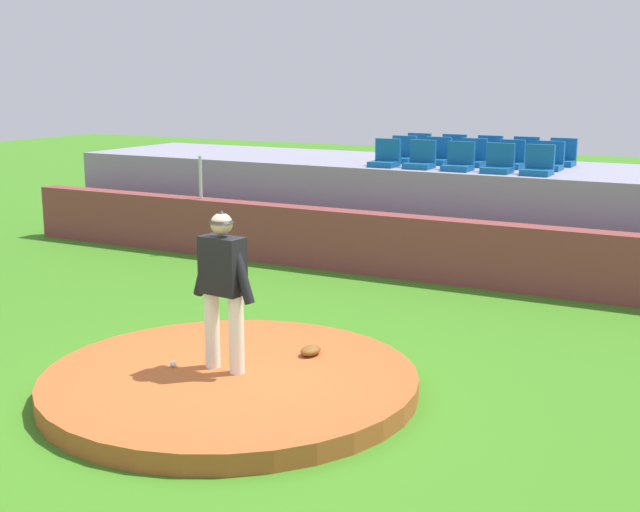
# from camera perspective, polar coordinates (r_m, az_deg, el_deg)

# --- Properties ---
(ground_plane) EXTENTS (60.00, 60.00, 0.00)m
(ground_plane) POSITION_cam_1_polar(r_m,az_deg,el_deg) (9.36, -6.00, -8.98)
(ground_plane) COLOR #3A7A1C
(pitchers_mound) EXTENTS (4.04, 4.04, 0.21)m
(pitchers_mound) POSITION_cam_1_polar(r_m,az_deg,el_deg) (9.32, -6.01, -8.37)
(pitchers_mound) COLOR #AE5527
(pitchers_mound) RESTS_ON ground_plane
(pitcher) EXTENTS (0.84, 0.30, 1.75)m
(pitcher) POSITION_cam_1_polar(r_m,az_deg,el_deg) (9.10, -6.50, -1.51)
(pitcher) COLOR white
(pitcher) RESTS_ON pitchers_mound
(baseball) EXTENTS (0.07, 0.07, 0.07)m
(baseball) POSITION_cam_1_polar(r_m,az_deg,el_deg) (9.53, -9.77, -7.09)
(baseball) COLOR white
(baseball) RESTS_ON pitchers_mound
(fielding_glove) EXTENTS (0.21, 0.31, 0.11)m
(fielding_glove) POSITION_cam_1_polar(r_m,az_deg,el_deg) (9.77, -0.63, -6.32)
(fielding_glove) COLOR brown
(fielding_glove) RESTS_ON pitchers_mound
(brick_barrier) EXTENTS (17.08, 0.40, 1.05)m
(brick_barrier) POSITION_cam_1_polar(r_m,az_deg,el_deg) (14.18, 7.27, 0.46)
(brick_barrier) COLOR brown
(brick_barrier) RESTS_ON ground_plane
(fence_post_left) EXTENTS (0.06, 0.06, 0.81)m
(fence_post_left) POSITION_cam_1_polar(r_m,az_deg,el_deg) (16.24, -7.98, 5.22)
(fence_post_left) COLOR silver
(fence_post_left) RESTS_ON brick_barrier
(bleacher_platform) EXTENTS (16.50, 3.12, 1.70)m
(bleacher_platform) POSITION_cam_1_polar(r_m,az_deg,el_deg) (16.30, 10.29, 3.03)
(bleacher_platform) COLOR gray
(bleacher_platform) RESTS_ON ground_plane
(stadium_chair_0) EXTENTS (0.48, 0.44, 0.50)m
(stadium_chair_0) POSITION_cam_1_polar(r_m,az_deg,el_deg) (15.69, 4.40, 6.54)
(stadium_chair_0) COLOR #105793
(stadium_chair_0) RESTS_ON bleacher_platform
(stadium_chair_1) EXTENTS (0.48, 0.44, 0.50)m
(stadium_chair_1) POSITION_cam_1_polar(r_m,az_deg,el_deg) (15.45, 6.73, 6.41)
(stadium_chair_1) COLOR #105793
(stadium_chair_1) RESTS_ON bleacher_platform
(stadium_chair_2) EXTENTS (0.48, 0.44, 0.50)m
(stadium_chair_2) POSITION_cam_1_polar(r_m,az_deg,el_deg) (15.18, 9.26, 6.24)
(stadium_chair_2) COLOR #105793
(stadium_chair_2) RESTS_ON bleacher_platform
(stadium_chair_3) EXTENTS (0.48, 0.44, 0.50)m
(stadium_chair_3) POSITION_cam_1_polar(r_m,az_deg,el_deg) (14.97, 11.83, 6.05)
(stadium_chair_3) COLOR #105793
(stadium_chair_3) RESTS_ON bleacher_platform
(stadium_chair_4) EXTENTS (0.48, 0.44, 0.50)m
(stadium_chair_4) POSITION_cam_1_polar(r_m,az_deg,el_deg) (14.78, 14.35, 5.86)
(stadium_chair_4) COLOR #105793
(stadium_chair_4) RESTS_ON bleacher_platform
(stadium_chair_5) EXTENTS (0.48, 0.44, 0.50)m
(stadium_chair_5) POSITION_cam_1_polar(r_m,az_deg,el_deg) (16.47, 5.51, 6.78)
(stadium_chair_5) COLOR #105793
(stadium_chair_5) RESTS_ON bleacher_platform
(stadium_chair_6) EXTENTS (0.48, 0.44, 0.50)m
(stadium_chair_6) POSITION_cam_1_polar(r_m,az_deg,el_deg) (16.23, 7.79, 6.65)
(stadium_chair_6) COLOR #105793
(stadium_chair_6) RESTS_ON bleacher_platform
(stadium_chair_7) EXTENTS (0.48, 0.44, 0.50)m
(stadium_chair_7) POSITION_cam_1_polar(r_m,az_deg,el_deg) (15.98, 10.12, 6.49)
(stadium_chair_7) COLOR #105793
(stadium_chair_7) RESTS_ON bleacher_platform
(stadium_chair_8) EXTENTS (0.48, 0.44, 0.50)m
(stadium_chair_8) POSITION_cam_1_polar(r_m,az_deg,el_deg) (15.78, 12.55, 6.32)
(stadium_chair_8) COLOR #105793
(stadium_chair_8) RESTS_ON bleacher_platform
(stadium_chair_9) EXTENTS (0.48, 0.44, 0.50)m
(stadium_chair_9) POSITION_cam_1_polar(r_m,az_deg,el_deg) (15.62, 15.02, 6.14)
(stadium_chair_9) COLOR #105793
(stadium_chair_9) RESTS_ON bleacher_platform
(stadium_chair_10) EXTENTS (0.48, 0.44, 0.50)m
(stadium_chair_10) POSITION_cam_1_polar(r_m,az_deg,el_deg) (17.23, 6.51, 6.98)
(stadium_chair_10) COLOR #105793
(stadium_chair_10) RESTS_ON bleacher_platform
(stadium_chair_11) EXTENTS (0.48, 0.44, 0.50)m
(stadium_chair_11) POSITION_cam_1_polar(r_m,az_deg,el_deg) (16.98, 8.83, 6.85)
(stadium_chair_11) COLOR #105793
(stadium_chair_11) RESTS_ON bleacher_platform
(stadium_chair_12) EXTENTS (0.48, 0.44, 0.50)m
(stadium_chair_12) POSITION_cam_1_polar(r_m,az_deg,el_deg) (16.76, 11.16, 6.70)
(stadium_chair_12) COLOR #105793
(stadium_chair_12) RESTS_ON bleacher_platform
(stadium_chair_13) EXTENTS (0.48, 0.44, 0.50)m
(stadium_chair_13) POSITION_cam_1_polar(r_m,az_deg,el_deg) (16.57, 13.49, 6.54)
(stadium_chair_13) COLOR #105793
(stadium_chair_13) RESTS_ON bleacher_platform
(stadium_chair_14) EXTENTS (0.48, 0.44, 0.50)m
(stadium_chair_14) POSITION_cam_1_polar(r_m,az_deg,el_deg) (16.40, 15.83, 6.36)
(stadium_chair_14) COLOR #105793
(stadium_chair_14) RESTS_ON bleacher_platform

